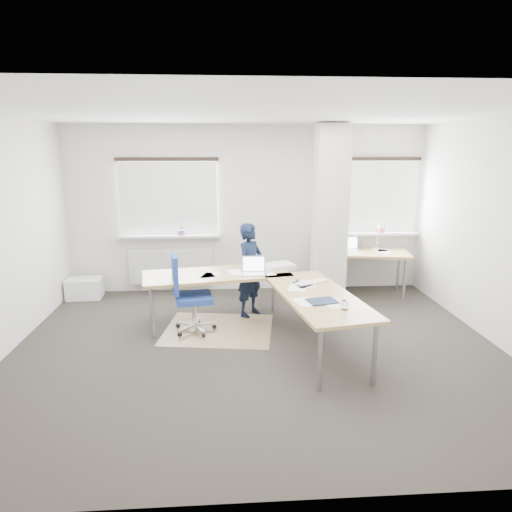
{
  "coord_description": "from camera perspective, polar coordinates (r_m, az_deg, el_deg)",
  "views": [
    {
      "loc": [
        -0.37,
        -5.19,
        2.4
      ],
      "look_at": [
        0.05,
        0.9,
        0.96
      ],
      "focal_mm": 32.0,
      "sensor_mm": 36.0,
      "label": 1
    }
  ],
  "objects": [
    {
      "name": "desk_side",
      "position": [
        7.85,
        13.58,
        0.23
      ],
      "size": [
        1.5,
        0.93,
        1.22
      ],
      "rotation": [
        0.0,
        0.0,
        -0.17
      ],
      "color": "olive",
      "rests_on": "ground"
    },
    {
      "name": "floor_mat",
      "position": [
        6.31,
        -4.71,
        -9.14
      ],
      "size": [
        1.59,
        1.4,
        0.01
      ],
      "primitive_type": "cube",
      "rotation": [
        0.0,
        0.0,
        -0.14
      ],
      "color": "olive",
      "rests_on": "ground"
    },
    {
      "name": "person",
      "position": [
        6.63,
        -0.72,
        -1.76
      ],
      "size": [
        0.57,
        0.6,
        1.37
      ],
      "primitive_type": "imported",
      "rotation": [
        0.0,
        0.0,
        0.89
      ],
      "color": "black",
      "rests_on": "ground"
    },
    {
      "name": "room_shell",
      "position": [
        5.71,
        1.67,
        6.65
      ],
      "size": [
        6.04,
        5.04,
        2.82
      ],
      "color": "silver",
      "rests_on": "ground"
    },
    {
      "name": "task_chair",
      "position": [
        6.2,
        -8.11,
        -6.73
      ],
      "size": [
        0.59,
        0.58,
        1.07
      ],
      "rotation": [
        0.0,
        0.0,
        0.17
      ],
      "color": "navy",
      "rests_on": "ground"
    },
    {
      "name": "desk_main",
      "position": [
        5.88,
        1.26,
        -3.66
      ],
      "size": [
        2.82,
        2.63,
        0.96
      ],
      "rotation": [
        0.0,
        0.0,
        0.17
      ],
      "color": "olive",
      "rests_on": "ground"
    },
    {
      "name": "white_crate",
      "position": [
        8.04,
        -20.64,
        -3.79
      ],
      "size": [
        0.56,
        0.41,
        0.33
      ],
      "primitive_type": "cube",
      "rotation": [
        0.0,
        0.0,
        0.05
      ],
      "color": "white",
      "rests_on": "ground"
    },
    {
      "name": "ground",
      "position": [
        5.73,
        0.14,
        -11.53
      ],
      "size": [
        6.0,
        6.0,
        0.0
      ],
      "primitive_type": "plane",
      "color": "black",
      "rests_on": "ground"
    }
  ]
}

